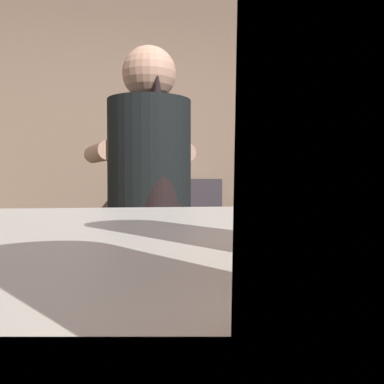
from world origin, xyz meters
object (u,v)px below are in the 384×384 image
Objects in this scene: bartender at (150,218)px; bottle_hot_sauce at (167,168)px; knife_block at (335,200)px; chefs_knife at (202,220)px; mixing_bowl at (157,218)px; bottle_soy at (143,170)px; pint_glass_near at (329,122)px; bottle_vinegar at (137,167)px.

bartender is 7.51× the size of bottle_hot_sauce.
chefs_knife is (-0.69, 0.05, -0.10)m from knife_block.
knife_block is at bearing -54.54° from bottle_hot_sauce.
mixing_bowl is 1.22m from bottle_soy.
knife_block is 1.65× the size of mixing_bowl.
mixing_bowl is (0.04, 0.38, -0.03)m from bartender.
knife_block is at bearing 63.70° from pint_glass_near.
pint_glass_near is 0.79× the size of bottle_soy.
mixing_bowl is 0.72× the size of bottle_vinegar.
knife_block is 1.41m from bottle_hot_sauce.
bartender is 9.72× the size of bottle_soy.
bottle_soy is at bearing 129.61° from knife_block.
bottle_soy is (-0.02, 1.56, 0.23)m from bartender.
chefs_knife is at bearing 7.32° from mixing_bowl.
knife_block is 1.20× the size of chefs_knife.
mixing_bowl is 1.02× the size of bottle_soy.
bottle_vinegar is at bearing 132.42° from knife_block.
bottle_soy is (-0.08, 3.05, 0.04)m from pint_glass_near.
mixing_bowl is (-0.93, 0.02, -0.08)m from knife_block.
bottle_soy is at bearing 93.15° from mixing_bowl.
mixing_bowl is 0.78× the size of bottle_hot_sauce.
bottle_vinegar is 0.08m from bottle_soy.
bottle_hot_sauce is at bearing -1.51° from bottle_vinegar.
chefs_knife is 1.08× the size of bottle_hot_sauce.
bottle_soy is (-0.07, 1.19, 0.26)m from mixing_bowl.
pint_glass_near is (-0.22, -1.89, 0.24)m from chefs_knife.
bartender is 1.04m from knife_block.
bottle_vinegar is at bearing 92.45° from pint_glass_near.
bottle_vinegar is at bearing -126.49° from bottle_soy.
bartender reaches higher than bottle_vinegar.
bottle_vinegar is (-1.04, 1.14, 0.21)m from knife_block.
chefs_knife is 1.92m from pint_glass_near.
chefs_knife is 0.99× the size of bottle_vinegar.
bottle_hot_sauce is at bearing 89.46° from chefs_knife.
bartender is 1.50m from pint_glass_near.
chefs_knife is 1.19m from bottle_vinegar.
knife_block is at bearing -50.39° from bottle_soy.
knife_block is at bearing -47.58° from bottle_vinegar.
knife_block is 0.93m from mixing_bowl.
knife_block is at bearing -10.26° from chefs_knife.
bottle_vinegar reaches higher than chefs_knife.
pint_glass_near is 2.99m from bottle_vinegar.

